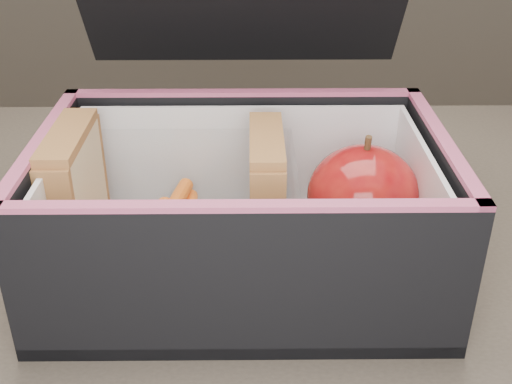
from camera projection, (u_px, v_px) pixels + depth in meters
lunch_bag at (242, 198)px, 0.47m from camera, size 0.29×0.29×0.27m
plastic_tub at (172, 211)px, 0.48m from camera, size 0.18×0.13×0.08m
sandwich_left at (76, 194)px, 0.47m from camera, size 0.02×0.09×0.10m
sandwich_right at (266, 195)px, 0.47m from camera, size 0.02×0.09×0.10m
carrot_sticks at (172, 241)px, 0.47m from camera, size 0.05×0.13×0.03m
paper_napkin at (355, 244)px, 0.50m from camera, size 0.10×0.10×0.01m
red_apple at (363, 196)px, 0.48m from camera, size 0.08×0.08×0.09m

